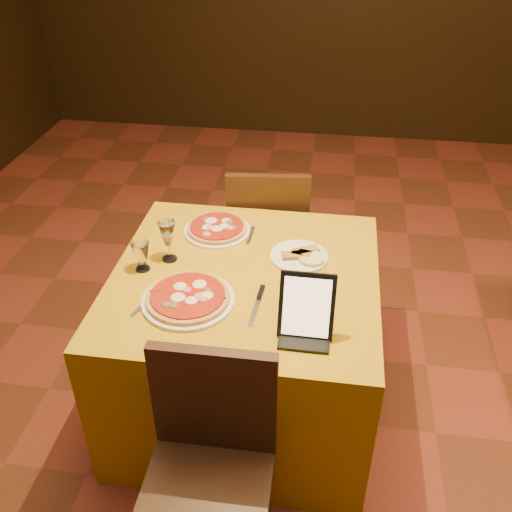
# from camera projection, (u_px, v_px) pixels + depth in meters

# --- Properties ---
(floor) EXTENTS (6.00, 7.00, 0.01)m
(floor) POSITION_uv_depth(u_px,v_px,m) (353.00, 424.00, 2.66)
(floor) COLOR #5E2D19
(floor) RESTS_ON ground
(main_table) EXTENTS (1.10, 1.10, 0.75)m
(main_table) POSITION_uv_depth(u_px,v_px,m) (246.00, 341.00, 2.57)
(main_table) COLOR #B4880B
(main_table) RESTS_ON floor
(chair_main_near) EXTENTS (0.44, 0.44, 0.91)m
(chair_main_near) POSITION_uv_depth(u_px,v_px,m) (206.00, 493.00, 1.86)
(chair_main_near) COLOR black
(chair_main_near) RESTS_ON floor
(chair_main_far) EXTENTS (0.42, 0.42, 0.91)m
(chair_main_far) POSITION_uv_depth(u_px,v_px,m) (268.00, 234.00, 3.18)
(chair_main_far) COLOR black
(chair_main_far) RESTS_ON floor
(pizza_near) EXTENTS (0.36, 0.36, 0.03)m
(pizza_near) POSITION_uv_depth(u_px,v_px,m) (188.00, 298.00, 2.20)
(pizza_near) COLOR white
(pizza_near) RESTS_ON main_table
(pizza_far) EXTENTS (0.31, 0.31, 0.03)m
(pizza_far) POSITION_uv_depth(u_px,v_px,m) (217.00, 229.00, 2.63)
(pizza_far) COLOR white
(pizza_far) RESTS_ON main_table
(cutlet_dish) EXTENTS (0.25, 0.25, 0.03)m
(cutlet_dish) POSITION_uv_depth(u_px,v_px,m) (299.00, 255.00, 2.45)
(cutlet_dish) COLOR white
(cutlet_dish) RESTS_ON main_table
(wine_glass) EXTENTS (0.09, 0.09, 0.19)m
(wine_glass) POSITION_uv_depth(u_px,v_px,m) (168.00, 241.00, 2.40)
(wine_glass) COLOR tan
(wine_glass) RESTS_ON main_table
(water_glass) EXTENTS (0.08, 0.08, 0.13)m
(water_glass) POSITION_uv_depth(u_px,v_px,m) (141.00, 256.00, 2.35)
(water_glass) COLOR white
(water_glass) RESTS_ON main_table
(tablet) EXTENTS (0.20, 0.10, 0.24)m
(tablet) POSITION_uv_depth(u_px,v_px,m) (307.00, 306.00, 2.00)
(tablet) COLOR black
(tablet) RESTS_ON main_table
(knife) EXTENTS (0.03, 0.24, 0.01)m
(knife) POSITION_uv_depth(u_px,v_px,m) (256.00, 307.00, 2.18)
(knife) COLOR silver
(knife) RESTS_ON main_table
(fork_near) EXTENTS (0.07, 0.16, 0.01)m
(fork_near) POSITION_uv_depth(u_px,v_px,m) (144.00, 304.00, 2.19)
(fork_near) COLOR silver
(fork_near) RESTS_ON main_table
(fork_far) EXTENTS (0.02, 0.15, 0.01)m
(fork_far) POSITION_uv_depth(u_px,v_px,m) (251.00, 235.00, 2.60)
(fork_far) COLOR silver
(fork_far) RESTS_ON main_table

